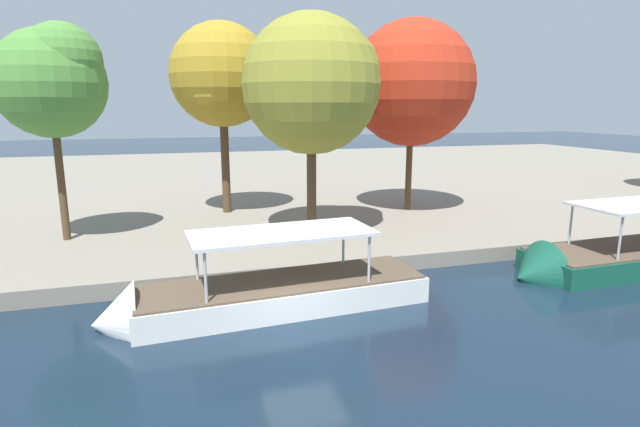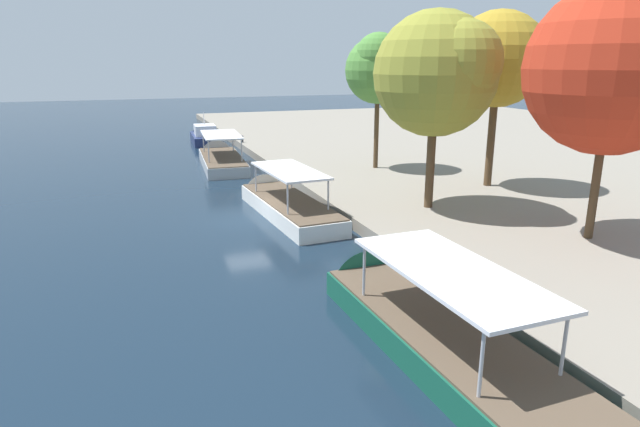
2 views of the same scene
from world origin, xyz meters
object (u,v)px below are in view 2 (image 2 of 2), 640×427
(tour_boat_1, at_px, (221,162))
(tree_0, at_px, (496,61))
(tour_boat_2, at_px, (284,206))
(mooring_bollard_0, at_px, (242,139))
(tour_boat_3, at_px, (428,334))
(tree_5, at_px, (378,66))
(motor_yacht_0, at_px, (204,138))
(tree_1, at_px, (619,64))
(tree_3, at_px, (440,71))

(tour_boat_1, bearing_deg, tree_0, -134.69)
(tour_boat_2, relative_size, mooring_bollard_0, 15.85)
(tour_boat_1, height_order, tour_boat_2, tour_boat_1)
(tour_boat_1, bearing_deg, tour_boat_3, -174.42)
(tour_boat_2, relative_size, tree_5, 1.15)
(motor_yacht_0, xyz_separation_m, tree_0, (31.88, 14.46, 8.40))
(tree_5, bearing_deg, tree_1, 6.00)
(mooring_bollard_0, relative_size, tree_0, 0.07)
(motor_yacht_0, height_order, tree_5, tree_5)
(tour_boat_3, height_order, tree_0, tree_0)
(motor_yacht_0, bearing_deg, tour_boat_3, -176.92)
(motor_yacht_0, distance_m, tour_boat_3, 48.23)
(mooring_bollard_0, xyz_separation_m, tree_0, (25.50, 11.44, 7.81))
(tree_0, bearing_deg, tree_1, -11.35)
(motor_yacht_0, xyz_separation_m, tree_5, (23.58, 10.08, 7.99))
(tour_boat_2, xyz_separation_m, tour_boat_3, (16.91, -0.06, -0.07))
(motor_yacht_0, distance_m, tour_boat_1, 14.60)
(tour_boat_3, xyz_separation_m, tree_1, (-4.86, 11.97, 8.45))
(mooring_bollard_0, height_order, tree_3, tree_3)
(tour_boat_1, bearing_deg, tree_3, -153.76)
(tour_boat_1, relative_size, tree_1, 1.01)
(tree_1, distance_m, tree_5, 19.90)
(tour_boat_2, bearing_deg, tree_5, -55.40)
(tree_3, bearing_deg, motor_yacht_0, -167.51)
(tree_5, bearing_deg, tour_boat_2, -51.78)
(tour_boat_3, bearing_deg, motor_yacht_0, -1.37)
(tree_0, bearing_deg, mooring_bollard_0, -155.83)
(mooring_bollard_0, xyz_separation_m, tree_5, (17.20, 7.06, 7.40))
(mooring_bollard_0, bearing_deg, tour_boat_2, -6.36)
(tree_1, xyz_separation_m, tree_5, (-19.79, -2.08, -0.27))
(mooring_bollard_0, bearing_deg, tree_1, 13.87)
(tour_boat_2, height_order, tree_5, tree_5)
(tree_3, height_order, tree_5, tree_3)
(tour_boat_2, distance_m, tree_0, 16.58)
(tour_boat_2, bearing_deg, motor_yacht_0, -3.18)
(motor_yacht_0, xyz_separation_m, tour_boat_1, (14.59, -0.66, -0.19))
(mooring_bollard_0, bearing_deg, tree_5, 22.30)
(tour_boat_1, xyz_separation_m, mooring_bollard_0, (-8.21, 3.68, 0.79))
(mooring_bollard_0, distance_m, tree_0, 29.02)
(tour_boat_1, distance_m, tree_0, 24.53)
(motor_yacht_0, relative_size, tree_5, 0.78)
(motor_yacht_0, height_order, tree_1, tree_1)
(mooring_bollard_0, height_order, tree_0, tree_0)
(tour_boat_3, xyz_separation_m, mooring_bollard_0, (-41.85, 2.83, 0.78))
(tour_boat_3, xyz_separation_m, tree_5, (-24.65, 9.89, 8.18))
(tour_boat_2, height_order, tour_boat_3, tour_boat_3)
(tour_boat_2, distance_m, tree_1, 18.90)
(tree_1, bearing_deg, tree_3, -151.04)
(motor_yacht_0, distance_m, tree_0, 36.00)
(tree_0, relative_size, tree_1, 0.97)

